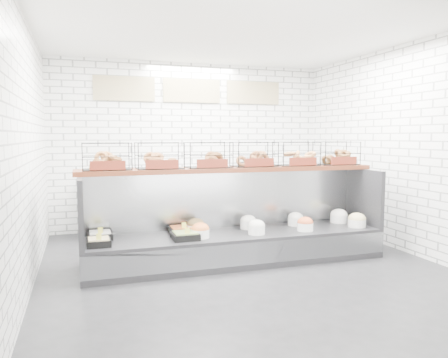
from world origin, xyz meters
name	(u,v)px	position (x,y,z in m)	size (l,w,h in m)	color
ground	(244,268)	(0.00, 0.00, 0.00)	(5.50, 5.50, 0.00)	black
room_shell	(229,108)	(0.00, 0.60, 2.06)	(5.02, 5.51, 3.01)	white
display_case	(236,237)	(0.01, 0.35, 0.33)	(4.00, 0.90, 1.20)	black
bagel_shelf	(231,158)	(0.00, 0.52, 1.38)	(4.10, 0.50, 0.40)	#491D0F
prep_counter	(196,204)	(-0.01, 2.43, 0.47)	(4.00, 0.60, 1.20)	#93969B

